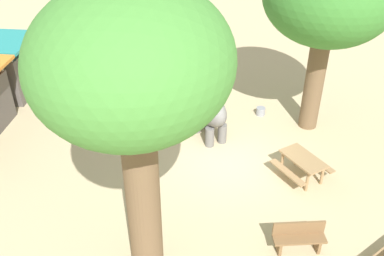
{
  "coord_description": "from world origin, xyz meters",
  "views": [
    {
      "loc": [
        -12.17,
        0.09,
        9.24
      ],
      "look_at": [
        0.71,
        1.43,
        0.8
      ],
      "focal_mm": 41.04,
      "sensor_mm": 36.0,
      "label": 1
    }
  ],
  "objects_px": {
    "person_handler": "(156,103)",
    "feed_bucket": "(261,111)",
    "picnic_table_far": "(303,163)",
    "market_stall_teal": "(7,71)",
    "elephant": "(206,107)",
    "wooden_bench": "(299,236)",
    "shade_tree_main": "(133,70)"
  },
  "relations": [
    {
      "from": "person_handler",
      "to": "feed_bucket",
      "type": "distance_m",
      "value": 4.26
    },
    {
      "from": "picnic_table_far",
      "to": "market_stall_teal",
      "type": "height_order",
      "value": "market_stall_teal"
    },
    {
      "from": "market_stall_teal",
      "to": "elephant",
      "type": "bearing_deg",
      "value": -103.98
    },
    {
      "from": "wooden_bench",
      "to": "feed_bucket",
      "type": "distance_m",
      "value": 7.0
    },
    {
      "from": "shade_tree_main",
      "to": "feed_bucket",
      "type": "distance_m",
      "value": 10.11
    },
    {
      "from": "person_handler",
      "to": "picnic_table_far",
      "type": "relative_size",
      "value": 0.78
    },
    {
      "from": "person_handler",
      "to": "picnic_table_far",
      "type": "xyz_separation_m",
      "value": [
        -2.68,
        -5.23,
        -0.36
      ]
    },
    {
      "from": "person_handler",
      "to": "shade_tree_main",
      "type": "relative_size",
      "value": 0.22
    },
    {
      "from": "wooden_bench",
      "to": "feed_bucket",
      "type": "height_order",
      "value": "wooden_bench"
    },
    {
      "from": "person_handler",
      "to": "feed_bucket",
      "type": "xyz_separation_m",
      "value": [
        1.15,
        -4.03,
        -0.79
      ]
    },
    {
      "from": "person_handler",
      "to": "shade_tree_main",
      "type": "xyz_separation_m",
      "value": [
        -6.79,
        -0.93,
        4.67
      ]
    },
    {
      "from": "shade_tree_main",
      "to": "picnic_table_far",
      "type": "height_order",
      "value": "shade_tree_main"
    },
    {
      "from": "wooden_bench",
      "to": "picnic_table_far",
      "type": "xyz_separation_m",
      "value": [
        3.11,
        -0.41,
        0.12
      ]
    },
    {
      "from": "market_stall_teal",
      "to": "shade_tree_main",
      "type": "bearing_deg",
      "value": -138.21
    },
    {
      "from": "shade_tree_main",
      "to": "feed_bucket",
      "type": "bearing_deg",
      "value": -21.33
    },
    {
      "from": "elephant",
      "to": "wooden_bench",
      "type": "distance_m",
      "value": 6.15
    },
    {
      "from": "shade_tree_main",
      "to": "market_stall_teal",
      "type": "height_order",
      "value": "shade_tree_main"
    },
    {
      "from": "feed_bucket",
      "to": "elephant",
      "type": "bearing_deg",
      "value": 126.64
    },
    {
      "from": "picnic_table_far",
      "to": "wooden_bench",
      "type": "bearing_deg",
      "value": -44.06
    },
    {
      "from": "person_handler",
      "to": "shade_tree_main",
      "type": "height_order",
      "value": "shade_tree_main"
    },
    {
      "from": "elephant",
      "to": "person_handler",
      "type": "distance_m",
      "value": 1.98
    },
    {
      "from": "person_handler",
      "to": "wooden_bench",
      "type": "relative_size",
      "value": 1.12
    },
    {
      "from": "wooden_bench",
      "to": "market_stall_teal",
      "type": "height_order",
      "value": "market_stall_teal"
    },
    {
      "from": "elephant",
      "to": "feed_bucket",
      "type": "height_order",
      "value": "elephant"
    },
    {
      "from": "wooden_bench",
      "to": "feed_bucket",
      "type": "bearing_deg",
      "value": -93.21
    },
    {
      "from": "elephant",
      "to": "shade_tree_main",
      "type": "bearing_deg",
      "value": 138.67
    },
    {
      "from": "person_handler",
      "to": "wooden_bench",
      "type": "distance_m",
      "value": 7.56
    },
    {
      "from": "wooden_bench",
      "to": "market_stall_teal",
      "type": "bearing_deg",
      "value": -42.95
    },
    {
      "from": "market_stall_teal",
      "to": "picnic_table_far",
      "type": "bearing_deg",
      "value": -110.33
    },
    {
      "from": "market_stall_teal",
      "to": "feed_bucket",
      "type": "height_order",
      "value": "market_stall_teal"
    },
    {
      "from": "person_handler",
      "to": "feed_bucket",
      "type": "relative_size",
      "value": 4.5
    },
    {
      "from": "elephant",
      "to": "wooden_bench",
      "type": "relative_size",
      "value": 1.67
    }
  ]
}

